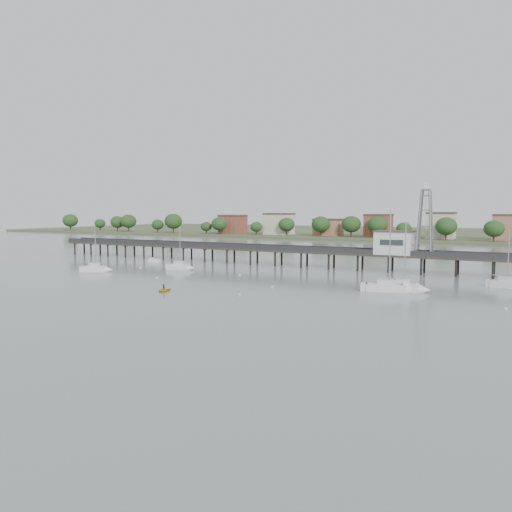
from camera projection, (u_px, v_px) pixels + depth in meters
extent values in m
plane|color=slate|center=(117.00, 308.00, 70.36)|extent=(500.00, 500.00, 0.00)
cube|color=#2D2823|center=(291.00, 251.00, 122.71)|extent=(150.00, 5.00, 0.50)
cube|color=#333335|center=(287.00, 249.00, 120.53)|extent=(150.00, 0.12, 1.10)
cube|color=#333335|center=(295.00, 247.00, 124.74)|extent=(150.00, 0.12, 1.10)
cylinder|color=black|center=(75.00, 249.00, 155.49)|extent=(0.50, 0.50, 4.40)
cylinder|color=black|center=(84.00, 248.00, 158.83)|extent=(0.50, 0.50, 4.40)
cylinder|color=black|center=(288.00, 260.00, 121.22)|extent=(0.50, 0.50, 4.40)
cylinder|color=black|center=(294.00, 258.00, 124.55)|extent=(0.50, 0.50, 4.40)
cube|color=silver|center=(394.00, 243.00, 110.72)|extent=(8.00, 5.00, 5.00)
cube|color=#4C3833|center=(394.00, 231.00, 110.47)|extent=(8.40, 5.40, 0.30)
cube|color=slate|center=(426.00, 190.00, 106.60)|extent=(1.80, 1.80, 0.30)
cube|color=silver|center=(426.00, 186.00, 106.53)|extent=(0.90, 0.90, 1.20)
cube|color=silver|center=(386.00, 289.00, 84.95)|extent=(7.10, 4.13, 1.65)
cone|color=silver|center=(412.00, 290.00, 83.94)|extent=(3.33, 3.19, 2.59)
cube|color=silver|center=(386.00, 282.00, 84.84)|extent=(3.38, 2.73, 0.75)
cylinder|color=#A5A8AA|center=(390.00, 247.00, 84.19)|extent=(0.18, 0.18, 12.51)
cylinder|color=#A5A8AA|center=(380.00, 278.00, 85.06)|extent=(3.80, 1.06, 0.12)
cube|color=silver|center=(505.00, 285.00, 88.69)|extent=(5.03, 2.61, 1.65)
cube|color=silver|center=(505.00, 279.00, 88.58)|extent=(2.34, 1.81, 0.75)
cylinder|color=#A5A8AA|center=(509.00, 256.00, 88.00)|extent=(0.18, 0.18, 8.99)
cylinder|color=#A5A8AA|center=(501.00, 275.00, 89.01)|extent=(2.78, 0.57, 0.12)
cube|color=silver|center=(402.00, 289.00, 85.08)|extent=(5.78, 2.49, 1.65)
cone|color=silver|center=(424.00, 290.00, 83.57)|extent=(2.47, 2.32, 2.21)
cube|color=silver|center=(402.00, 282.00, 84.97)|extent=(2.61, 1.89, 0.75)
cylinder|color=#A5A8AA|center=(405.00, 253.00, 84.35)|extent=(0.18, 0.18, 10.65)
cylinder|color=#A5A8AA|center=(396.00, 278.00, 85.32)|extent=(3.32, 0.29, 0.12)
cube|color=silver|center=(179.00, 268.00, 116.01)|extent=(4.97, 2.91, 1.65)
cone|color=silver|center=(191.00, 268.00, 115.32)|extent=(2.33, 2.24, 1.81)
cube|color=silver|center=(179.00, 263.00, 115.91)|extent=(2.37, 1.92, 0.75)
cylinder|color=#A5A8AA|center=(180.00, 245.00, 115.46)|extent=(0.18, 0.18, 8.75)
cylinder|color=#A5A8AA|center=(176.00, 260.00, 116.04)|extent=(2.67, 0.79, 0.12)
cube|color=silver|center=(95.00, 270.00, 111.98)|extent=(5.41, 3.87, 1.65)
cone|color=silver|center=(108.00, 270.00, 111.77)|extent=(2.73, 2.66, 1.96)
cube|color=silver|center=(94.00, 264.00, 111.87)|extent=(2.69, 2.36, 0.75)
cylinder|color=#A5A8AA|center=(95.00, 245.00, 111.45)|extent=(0.18, 0.18, 9.46)
cylinder|color=#A5A8AA|center=(91.00, 262.00, 111.87)|extent=(2.73, 1.32, 0.12)
cube|color=silver|center=(155.00, 261.00, 132.71)|extent=(3.72, 2.45, 0.96)
cube|color=silver|center=(152.00, 259.00, 132.79)|extent=(1.45, 1.45, 0.57)
imported|color=yellow|center=(164.00, 291.00, 84.99)|extent=(2.18, 0.73, 3.01)
imported|color=black|center=(164.00, 291.00, 84.99)|extent=(0.80, 1.16, 0.26)
ellipsoid|color=beige|center=(408.00, 280.00, 97.62)|extent=(0.56, 0.56, 0.39)
ellipsoid|color=beige|center=(272.00, 287.00, 89.70)|extent=(0.56, 0.56, 0.39)
ellipsoid|color=beige|center=(240.00, 275.00, 105.48)|extent=(0.56, 0.56, 0.39)
ellipsoid|color=beige|center=(140.00, 267.00, 119.89)|extent=(0.56, 0.56, 0.39)
ellipsoid|color=beige|center=(506.00, 309.00, 69.77)|extent=(0.56, 0.56, 0.39)
ellipsoid|color=beige|center=(157.00, 278.00, 101.43)|extent=(0.56, 0.56, 0.39)
ellipsoid|color=beige|center=(239.00, 295.00, 81.33)|extent=(0.56, 0.56, 0.39)
cube|color=#475133|center=(423.00, 233.00, 285.46)|extent=(500.00, 170.00, 1.40)
cube|color=brown|center=(233.00, 225.00, 272.80)|extent=(13.00, 10.50, 9.00)
cube|color=brown|center=(279.00, 226.00, 259.65)|extent=(13.00, 10.50, 9.00)
cube|color=brown|center=(328.00, 227.00, 246.97)|extent=(13.00, 10.50, 9.00)
cube|color=brown|center=(378.00, 227.00, 235.24)|extent=(13.00, 10.50, 9.00)
cube|color=brown|center=(441.00, 228.00, 222.09)|extent=(13.00, 10.50, 9.00)
cube|color=brown|center=(509.00, 230.00, 209.41)|extent=(13.00, 10.50, 9.00)
ellipsoid|color=#183C1A|center=(175.00, 224.00, 276.31)|extent=(8.00, 8.00, 6.80)
ellipsoid|color=#183C1A|center=(394.00, 228.00, 219.98)|extent=(8.00, 8.00, 6.80)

